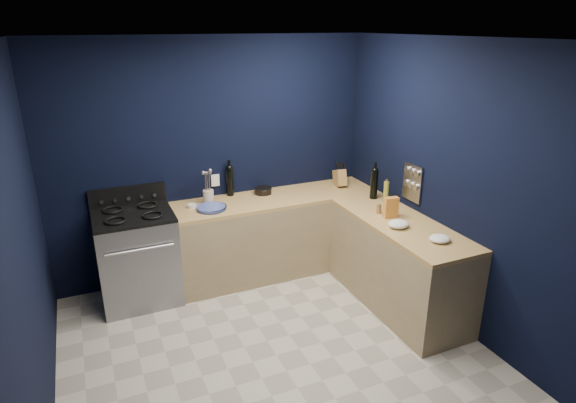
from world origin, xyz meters
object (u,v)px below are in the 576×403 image
gas_range (138,259)px  crouton_bag (391,207)px  plate_stack (211,208)px  knife_block (340,178)px  utensil_crock (208,197)px

gas_range → crouton_bag: 2.59m
plate_stack → knife_block: 1.60m
utensil_crock → crouton_bag: size_ratio=0.69×
plate_stack → knife_block: bearing=5.2°
plate_stack → utensil_crock: 0.21m
plate_stack → crouton_bag: bearing=-30.2°
utensil_crock → knife_block: size_ratio=0.73×
crouton_bag → plate_stack: bearing=157.8°
plate_stack → crouton_bag: size_ratio=1.42×
plate_stack → knife_block: size_ratio=1.50×
knife_block → plate_stack: bearing=-167.4°
gas_range → plate_stack: 0.90m
knife_block → gas_range: bearing=-170.9°
crouton_bag → utensil_crock: bearing=152.1°
plate_stack → utensil_crock: bearing=82.2°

